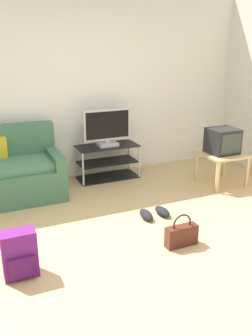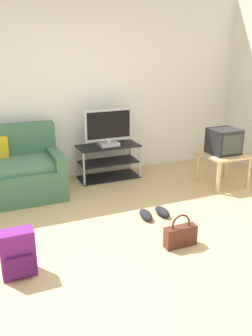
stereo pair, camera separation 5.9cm
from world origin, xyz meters
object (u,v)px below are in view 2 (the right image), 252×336
(tv_stand, at_px, (108,162))
(handbag, at_px, (180,235))
(flat_tv, at_px, (108,128))
(crt_tv, at_px, (224,141))
(sneakers_pair, at_px, (154,213))
(side_table, at_px, (223,158))
(backpack, at_px, (18,254))

(tv_stand, height_order, handbag, tv_stand)
(tv_stand, relative_size, flat_tv, 1.27)
(flat_tv, bearing_deg, tv_stand, 90.00)
(flat_tv, distance_m, handbag, 2.23)
(crt_tv, height_order, sneakers_pair, crt_tv)
(sneakers_pair, bearing_deg, tv_stand, 91.23)
(flat_tv, height_order, side_table, flat_tv)
(crt_tv, height_order, handbag, crt_tv)
(backpack, distance_m, handbag, 1.57)
(backpack, relative_size, handbag, 1.23)
(flat_tv, distance_m, backpack, 2.61)
(handbag, bearing_deg, sneakers_pair, 85.18)
(tv_stand, relative_size, handbag, 2.62)
(flat_tv, distance_m, crt_tv, 1.67)
(tv_stand, distance_m, handbag, 2.16)
(side_table, relative_size, crt_tv, 1.44)
(handbag, bearing_deg, backpack, 174.99)
(flat_tv, height_order, backpack, flat_tv)
(sneakers_pair, bearing_deg, crt_tv, 22.75)
(crt_tv, relative_size, backpack, 0.92)
(crt_tv, distance_m, handbag, 1.99)
(flat_tv, distance_m, side_table, 1.71)
(side_table, bearing_deg, flat_tv, 148.21)
(tv_stand, distance_m, flat_tv, 0.53)
(handbag, bearing_deg, crt_tv, 41.24)
(flat_tv, xyz_separation_m, side_table, (1.42, -0.88, -0.38))
(backpack, xyz_separation_m, sneakers_pair, (1.62, 0.55, -0.16))
(side_table, bearing_deg, crt_tv, 90.00)
(side_table, bearing_deg, handbag, -139.12)
(crt_tv, xyz_separation_m, sneakers_pair, (-1.39, -0.58, -0.60))
(handbag, relative_size, sneakers_pair, 0.98)
(backpack, bearing_deg, sneakers_pair, 21.45)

